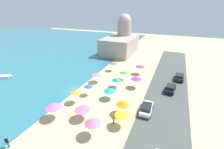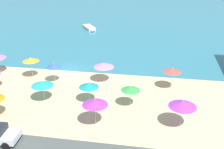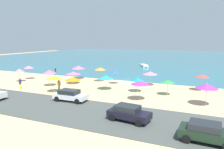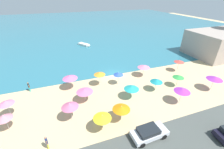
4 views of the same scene
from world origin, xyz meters
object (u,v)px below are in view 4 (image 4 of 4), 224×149
(beach_umbrella_5, at_px, (215,78))
(beach_umbrella_12, at_px, (144,66))
(beach_umbrella_6, at_px, (118,74))
(beach_umbrella_10, at_px, (70,105))
(beach_umbrella_3, at_px, (4,117))
(bather_1, at_px, (29,86))
(beach_umbrella_7, at_px, (121,108))
(beach_umbrella_8, at_px, (6,103))
(beach_umbrella_15, at_px, (179,61))
(bather_0, at_px, (47,142))
(beach_umbrella_1, at_px, (178,77))
(beach_umbrella_13, at_px, (157,81))
(parked_car_2, at_px, (149,132))
(beach_umbrella_14, at_px, (182,90))
(beach_umbrella_2, at_px, (85,91))
(beach_umbrella_11, at_px, (102,117))
(bather_2, at_px, (99,117))
(beach_umbrella_9, at_px, (70,77))
(beach_umbrella_4, at_px, (132,88))
(beach_umbrella_0, at_px, (100,74))
(skiff_nearshore, at_px, (84,45))

(beach_umbrella_5, relative_size, beach_umbrella_12, 1.11)
(beach_umbrella_6, bearing_deg, beach_umbrella_10, -146.06)
(beach_umbrella_3, bearing_deg, bather_1, 79.71)
(beach_umbrella_7, height_order, beach_umbrella_10, beach_umbrella_10)
(beach_umbrella_3, height_order, beach_umbrella_12, beach_umbrella_3)
(beach_umbrella_8, relative_size, beach_umbrella_15, 1.04)
(beach_umbrella_7, xyz_separation_m, bather_0, (-8.85, -1.08, -1.09))
(beach_umbrella_5, bearing_deg, beach_umbrella_1, 149.42)
(beach_umbrella_6, distance_m, bather_0, 15.06)
(beach_umbrella_1, relative_size, beach_umbrella_10, 0.81)
(beach_umbrella_3, xyz_separation_m, beach_umbrella_13, (21.42, 1.16, -0.15))
(parked_car_2, bearing_deg, beach_umbrella_3, 156.53)
(beach_umbrella_3, height_order, beach_umbrella_6, beach_umbrella_6)
(beach_umbrella_14, bearing_deg, beach_umbrella_13, 111.31)
(beach_umbrella_2, relative_size, beach_umbrella_15, 0.97)
(beach_umbrella_6, bearing_deg, beach_umbrella_5, -26.17)
(beach_umbrella_1, relative_size, beach_umbrella_11, 0.89)
(beach_umbrella_10, xyz_separation_m, bather_2, (3.17, -1.77, -1.40))
(beach_umbrella_8, height_order, beach_umbrella_9, beach_umbrella_8)
(beach_umbrella_12, bearing_deg, beach_umbrella_4, -133.98)
(beach_umbrella_12, bearing_deg, bather_1, 174.95)
(beach_umbrella_13, bearing_deg, beach_umbrella_7, -152.05)
(beach_umbrella_0, height_order, beach_umbrella_4, beach_umbrella_0)
(beach_umbrella_12, relative_size, beach_umbrella_14, 0.93)
(beach_umbrella_7, distance_m, beach_umbrella_9, 10.94)
(beach_umbrella_3, xyz_separation_m, beach_umbrella_7, (13.34, -3.13, -0.00))
(beach_umbrella_0, xyz_separation_m, beach_umbrella_4, (3.58, -5.20, -0.42))
(beach_umbrella_10, height_order, beach_umbrella_14, beach_umbrella_10)
(beach_umbrella_1, xyz_separation_m, beach_umbrella_3, (-25.69, -0.96, 0.12))
(bather_1, xyz_separation_m, parked_car_2, (13.84, -14.66, -0.17))
(beach_umbrella_14, bearing_deg, beach_umbrella_4, 150.94)
(beach_umbrella_10, bearing_deg, beach_umbrella_2, 52.97)
(beach_umbrella_1, xyz_separation_m, bather_1, (-24.23, 7.06, -0.99))
(bather_1, xyz_separation_m, bather_2, (9.08, -10.65, 0.02))
(beach_umbrella_14, xyz_separation_m, parked_car_2, (-7.69, -3.80, -1.47))
(beach_umbrella_5, relative_size, bather_0, 1.52)
(bather_0, relative_size, bather_1, 1.02)
(beach_umbrella_0, relative_size, skiff_nearshore, 0.62)
(beach_umbrella_10, bearing_deg, beach_umbrella_15, 15.99)
(beach_umbrella_3, xyz_separation_m, bather_0, (4.48, -4.21, -1.10))
(bather_0, relative_size, skiff_nearshore, 0.41)
(beach_umbrella_6, bearing_deg, skiff_nearshore, 94.23)
(beach_umbrella_13, height_order, bather_0, beach_umbrella_13)
(beach_umbrella_12, bearing_deg, beach_umbrella_14, -83.62)
(beach_umbrella_12, bearing_deg, beach_umbrella_3, -164.23)
(beach_umbrella_4, distance_m, beach_umbrella_6, 4.46)
(beach_umbrella_4, relative_size, skiff_nearshore, 0.55)
(beach_umbrella_2, height_order, beach_umbrella_10, beach_umbrella_10)
(bather_2, bearing_deg, beach_umbrella_11, -85.20)
(beach_umbrella_15, bearing_deg, skiff_nearshore, 122.95)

